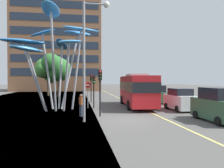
{
  "coord_description": "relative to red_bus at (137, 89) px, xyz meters",
  "views": [
    {
      "loc": [
        -3.57,
        -15.84,
        2.95
      ],
      "look_at": [
        -0.17,
        6.55,
        2.5
      ],
      "focal_mm": 35.69,
      "sensor_mm": 36.0,
      "label": 1
    }
  ],
  "objects": [
    {
      "name": "ground",
      "position": [
        -3.33,
        -7.59,
        -1.99
      ],
      "size": [
        120.0,
        240.0,
        0.1
      ],
      "color": "#54514F"
    },
    {
      "name": "red_bus",
      "position": [
        0.0,
        0.0,
        0.0
      ],
      "size": [
        3.32,
        9.87,
        3.56
      ],
      "color": "red",
      "rests_on": "ground"
    },
    {
      "name": "leaf_sculpture",
      "position": [
        -8.55,
        -0.85,
        4.86
      ],
      "size": [
        9.89,
        9.24,
        9.56
      ],
      "color": "#9EA0A5",
      "rests_on": "ground"
    },
    {
      "name": "traffic_light_kerb_near",
      "position": [
        -4.54,
        -5.77,
        0.75
      ],
      "size": [
        0.28,
        0.42,
        3.72
      ],
      "color": "black",
      "rests_on": "ground"
    },
    {
      "name": "traffic_light_kerb_far",
      "position": [
        -4.67,
        -0.4,
        0.49
      ],
      "size": [
        0.28,
        0.42,
        3.34
      ],
      "color": "black",
      "rests_on": "ground"
    },
    {
      "name": "traffic_light_island_mid",
      "position": [
        -4.62,
        5.47,
        0.69
      ],
      "size": [
        0.28,
        0.42,
        3.64
      ],
      "color": "black",
      "rests_on": "ground"
    },
    {
      "name": "car_parked_near",
      "position": [
        3.38,
        -9.18,
        -0.83
      ],
      "size": [
        1.94,
        4.39,
        2.39
      ],
      "color": "#2D5138",
      "rests_on": "ground"
    },
    {
      "name": "car_parked_mid",
      "position": [
        3.4,
        -3.35,
        -0.95
      ],
      "size": [
        1.97,
        4.05,
        2.11
      ],
      "color": "silver",
      "rests_on": "ground"
    },
    {
      "name": "car_parked_far",
      "position": [
        3.49,
        3.58,
        -0.91
      ],
      "size": [
        2.09,
        4.54,
        2.23
      ],
      "color": "#2D5138",
      "rests_on": "ground"
    },
    {
      "name": "car_side_street",
      "position": [
        2.93,
        10.87,
        -0.9
      ],
      "size": [
        1.9,
        4.37,
        2.23
      ],
      "color": "navy",
      "rests_on": "ground"
    },
    {
      "name": "street_lamp",
      "position": [
        -5.47,
        -7.88,
        3.38
      ],
      "size": [
        1.89,
        0.44,
        8.43
      ],
      "color": "gray",
      "rests_on": "ground"
    },
    {
      "name": "tree_pavement_near",
      "position": [
        -9.73,
        15.05,
        3.0
      ],
      "size": [
        4.81,
        4.73,
        7.27
      ],
      "color": "brown",
      "rests_on": "ground"
    },
    {
      "name": "tree_pavement_far",
      "position": [
        -11.64,
        18.57,
        2.95
      ],
      "size": [
        4.72,
        4.97,
        7.5
      ],
      "color": "brown",
      "rests_on": "ground"
    },
    {
      "name": "pedestrian",
      "position": [
        -6.04,
        -5.55,
        -1.04
      ],
      "size": [
        0.34,
        0.34,
        1.8
      ],
      "color": "#2D3342",
      "rests_on": "ground"
    },
    {
      "name": "no_entry_sign",
      "position": [
        -5.29,
        -0.4,
        -0.17
      ],
      "size": [
        0.6,
        0.12,
        2.68
      ],
      "color": "gray",
      "rests_on": "ground"
    },
    {
      "name": "backdrop_building",
      "position": [
        -11.71,
        38.09,
        11.36
      ],
      "size": [
        22.47,
        10.91,
        26.61
      ],
      "color": "brown",
      "rests_on": "ground"
    }
  ]
}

